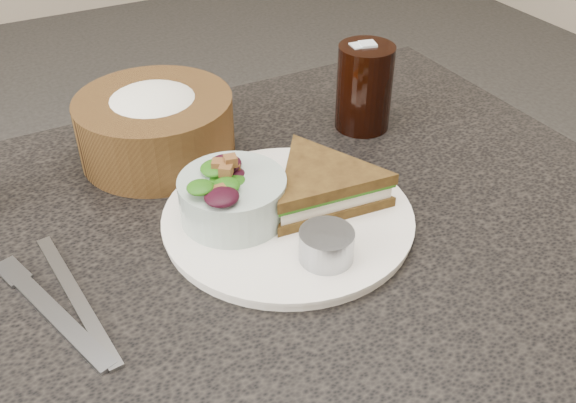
# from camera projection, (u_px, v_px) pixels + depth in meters

# --- Properties ---
(dinner_plate) EXTENTS (0.28, 0.28, 0.01)m
(dinner_plate) POSITION_uv_depth(u_px,v_px,m) (288.00, 218.00, 0.73)
(dinner_plate) COLOR white
(dinner_plate) RESTS_ON dining_table
(sandwich) EXTENTS (0.18, 0.18, 0.05)m
(sandwich) POSITION_uv_depth(u_px,v_px,m) (323.00, 186.00, 0.74)
(sandwich) COLOR #563D17
(sandwich) RESTS_ON dinner_plate
(salad_bowl) EXTENTS (0.16, 0.16, 0.07)m
(salad_bowl) POSITION_uv_depth(u_px,v_px,m) (232.00, 191.00, 0.71)
(salad_bowl) COLOR #A3B7AF
(salad_bowl) RESTS_ON dinner_plate
(dressing_ramekin) EXTENTS (0.07, 0.07, 0.03)m
(dressing_ramekin) POSITION_uv_depth(u_px,v_px,m) (326.00, 246.00, 0.66)
(dressing_ramekin) COLOR #90949B
(dressing_ramekin) RESTS_ON dinner_plate
(orange_wedge) EXTENTS (0.07, 0.07, 0.03)m
(orange_wedge) POSITION_uv_depth(u_px,v_px,m) (265.00, 179.00, 0.77)
(orange_wedge) COLOR #F24804
(orange_wedge) RESTS_ON dinner_plate
(fork) EXTENTS (0.07, 0.18, 0.00)m
(fork) POSITION_uv_depth(u_px,v_px,m) (57.00, 316.00, 0.62)
(fork) COLOR #8F929A
(fork) RESTS_ON dining_table
(knife) EXTENTS (0.04, 0.22, 0.00)m
(knife) POSITION_uv_depth(u_px,v_px,m) (76.00, 297.00, 0.64)
(knife) COLOR gray
(knife) RESTS_ON dining_table
(bread_basket) EXTENTS (0.24, 0.24, 0.11)m
(bread_basket) POSITION_uv_depth(u_px,v_px,m) (155.00, 117.00, 0.82)
(bread_basket) COLOR brown
(bread_basket) RESTS_ON dining_table
(cola_glass) EXTENTS (0.08, 0.08, 0.13)m
(cola_glass) POSITION_uv_depth(u_px,v_px,m) (364.00, 83.00, 0.88)
(cola_glass) COLOR black
(cola_glass) RESTS_ON dining_table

